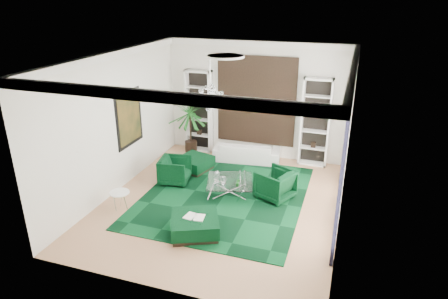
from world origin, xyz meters
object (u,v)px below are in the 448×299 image
(armchair_left, at_px, (175,170))
(side_table, at_px, (120,201))
(coffee_table, at_px, (230,187))
(palm, at_px, (190,120))
(armchair_right, at_px, (275,184))
(sofa, at_px, (247,152))
(ottoman_front, at_px, (195,225))
(ottoman_side, at_px, (195,164))

(armchair_left, height_order, side_table, armchair_left)
(coffee_table, bearing_deg, side_table, -145.36)
(armchair_left, relative_size, side_table, 1.69)
(coffee_table, height_order, palm, palm)
(side_table, bearing_deg, armchair_right, 27.22)
(sofa, height_order, armchair_right, armchair_right)
(ottoman_front, relative_size, side_table, 2.13)
(ottoman_side, height_order, palm, palm)
(armchair_right, distance_m, ottoman_side, 2.93)
(armchair_right, bearing_deg, palm, -99.79)
(armchair_left, relative_size, ottoman_side, 0.90)
(armchair_left, xyz_separation_m, armchair_right, (2.94, 0.00, 0.02))
(armchair_right, bearing_deg, sofa, -122.87)
(side_table, bearing_deg, sofa, 61.61)
(coffee_table, height_order, ottoman_front, ottoman_front)
(ottoman_front, distance_m, palm, 5.17)
(side_table, relative_size, palm, 0.22)
(sofa, relative_size, palm, 0.94)
(sofa, distance_m, ottoman_front, 4.49)
(coffee_table, bearing_deg, ottoman_front, -94.93)
(sofa, relative_size, armchair_right, 2.41)
(ottoman_front, bearing_deg, palm, 113.92)
(palm, bearing_deg, ottoman_front, -66.08)
(ottoman_side, height_order, side_table, side_table)
(sofa, xyz_separation_m, coffee_table, (0.19, -2.42, -0.10))
(coffee_table, bearing_deg, armchair_left, 173.40)
(sofa, xyz_separation_m, ottoman_front, (0.01, -4.48, -0.10))
(armchair_left, xyz_separation_m, side_table, (-0.66, -1.85, -0.14))
(armchair_right, height_order, palm, palm)
(armchair_left, distance_m, palm, 2.55)
(sofa, distance_m, armchair_right, 2.63)
(ottoman_side, bearing_deg, palm, 116.92)
(sofa, distance_m, ottoman_side, 1.82)
(ottoman_front, bearing_deg, armchair_left, 124.46)
(ottoman_side, distance_m, palm, 1.81)
(armchair_left, height_order, coffee_table, armchair_left)
(sofa, height_order, armchair_left, armchair_left)
(ottoman_side, relative_size, side_table, 1.88)
(armchair_right, height_order, coffee_table, armchair_right)
(palm, bearing_deg, ottoman_side, -63.08)
(sofa, height_order, ottoman_front, sofa)
(ottoman_side, xyz_separation_m, ottoman_front, (1.35, -3.26, 0.00))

